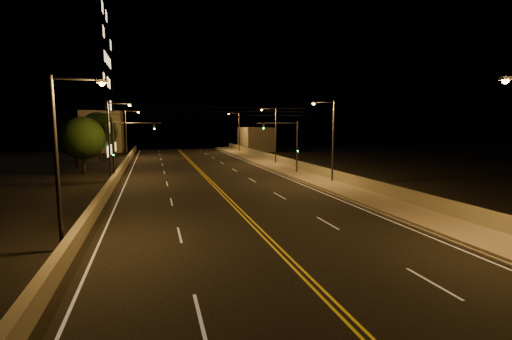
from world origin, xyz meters
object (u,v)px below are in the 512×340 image
object	(u,v)px
tree_0	(83,138)
tree_1	(75,138)
streetlight_5	(112,135)
traffic_signal_right	(290,141)
tree_2	(99,130)
traffic_signal_left	(123,144)
streetlight_6	(128,130)
building_tower	(22,68)
streetlight_1	(330,136)
streetlight_2	(274,132)
streetlight_4	(63,150)
streetlight_3	(238,129)

from	to	relation	value
tree_0	tree_1	world-z (taller)	tree_0
streetlight_5	traffic_signal_right	distance (m)	19.95
tree_0	tree_2	world-z (taller)	tree_2
tree_0	tree_2	size ratio (longest dim) A/B	0.87
streetlight_5	traffic_signal_left	distance (m)	1.44
traffic_signal_left	tree_2	distance (m)	23.18
traffic_signal_right	traffic_signal_left	world-z (taller)	same
streetlight_6	building_tower	world-z (taller)	building_tower
streetlight_1	tree_0	distance (m)	29.28
streetlight_2	traffic_signal_right	distance (m)	10.58
streetlight_6	traffic_signal_left	size ratio (longest dim) A/B	1.32
streetlight_1	tree_2	size ratio (longest dim) A/B	1.06
streetlight_4	building_tower	size ratio (longest dim) A/B	0.28
tree_0	streetlight_1	bearing A→B (deg)	-29.92
tree_2	streetlight_6	bearing A→B (deg)	46.16
streetlight_2	traffic_signal_right	bearing A→B (deg)	-98.04
streetlight_3	streetlight_2	bearing A→B (deg)	-90.00
streetlight_1	streetlight_3	bearing A→B (deg)	90.00
streetlight_4	tree_1	distance (m)	35.56
streetlight_2	building_tower	distance (m)	38.75
tree_1	streetlight_3	bearing A→B (deg)	38.59
streetlight_1	tree_1	world-z (taller)	streetlight_1
streetlight_4	traffic_signal_left	world-z (taller)	streetlight_4
building_tower	streetlight_4	bearing A→B (deg)	-72.25
streetlight_4	streetlight_2	bearing A→B (deg)	56.81
streetlight_6	tree_1	size ratio (longest dim) A/B	1.27
streetlight_5	streetlight_6	distance (m)	26.44
streetlight_1	streetlight_2	distance (m)	18.11
streetlight_3	tree_1	size ratio (longest dim) A/B	1.27
tree_1	tree_2	world-z (taller)	tree_2
streetlight_6	tree_0	distance (m)	20.29
streetlight_5	traffic_signal_left	bearing A→B (deg)	-19.83
streetlight_3	streetlight_6	xyz separation A→B (m)	(-21.40, -7.70, 0.00)
streetlight_1	streetlight_2	bearing A→B (deg)	90.00
streetlight_2	streetlight_5	distance (m)	23.65
tree_2	streetlight_5	bearing A→B (deg)	-79.56
streetlight_5	streetlight_6	world-z (taller)	same
streetlight_6	tree_1	xyz separation A→B (m)	(-5.83, -14.03, -0.72)
tree_0	streetlight_5	bearing A→B (deg)	-58.73
streetlight_4	streetlight_5	xyz separation A→B (m)	(0.00, 22.66, 0.00)
streetlight_3	traffic_signal_left	distance (m)	40.08
streetlight_4	traffic_signal_left	xyz separation A→B (m)	(1.07, 22.27, -0.88)
streetlight_4	tree_0	distance (m)	29.48
streetlight_2	streetlight_4	world-z (taller)	same
streetlight_6	building_tower	size ratio (longest dim) A/B	0.28
streetlight_1	traffic_signal_right	size ratio (longest dim) A/B	1.32
streetlight_1	traffic_signal_right	world-z (taller)	streetlight_1
streetlight_2	tree_0	world-z (taller)	streetlight_2
streetlight_4	streetlight_6	xyz separation A→B (m)	(0.00, 49.10, 0.00)
streetlight_4	building_tower	distance (m)	47.75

